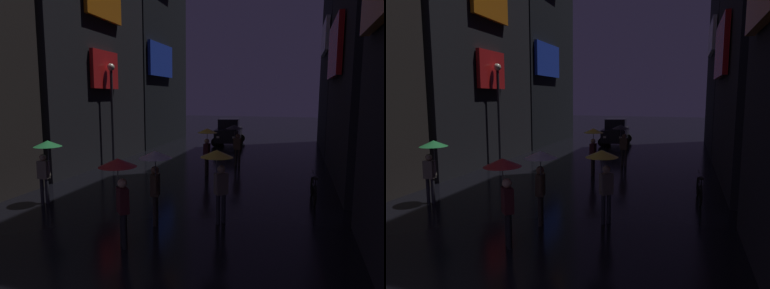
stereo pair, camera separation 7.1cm
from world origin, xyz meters
The scene contains 10 objects.
building_left_far centered at (-7.49, 22.22, 8.61)m, with size 4.25×8.45×17.24m.
pedestrian_foreground_right_green centered at (-3.87, 6.82, 1.67)m, with size 0.90×0.90×2.12m.
pedestrian_midstreet_centre_yellow centered at (1.97, 6.60, 1.67)m, with size 0.90×0.90×2.12m.
pedestrian_foreground_left_clear centered at (0.39, 5.96, 1.67)m, with size 0.90×0.90×2.12m.
pedestrian_midstreet_left_yellow centered at (0.10, 12.51, 1.67)m, with size 0.90×0.90×2.12m.
pedestrian_far_right_black centered at (0.98, 14.85, 1.67)m, with size 0.90×0.90×2.12m.
pedestrian_near_crossing_red centered at (0.07, 4.58, 1.67)m, with size 0.90×0.90×2.12m.
bicycle_parked_at_storefront centered at (4.60, 9.69, 0.39)m, with size 0.16×1.82×0.96m.
car_distant centered at (-0.89, 22.70, 0.93)m, with size 2.51×4.27×1.92m.
streetlamp_left_far centered at (-5.00, 13.03, 3.27)m, with size 0.36×0.36×5.18m.
Camera 1 is at (4.00, -2.35, 3.54)m, focal length 32.00 mm.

